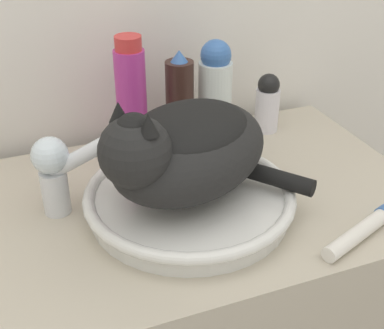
{
  "coord_description": "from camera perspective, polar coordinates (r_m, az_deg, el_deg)",
  "views": [
    {
      "loc": [
        -0.21,
        -0.46,
        1.38
      ],
      "look_at": [
        0.04,
        0.2,
        0.96
      ],
      "focal_mm": 50.0,
      "sensor_mm": 36.0,
      "label": 1
    }
  ],
  "objects": [
    {
      "name": "sink_basin",
      "position": [
        0.87,
        -0.26,
        -3.67
      ],
      "size": [
        0.34,
        0.34,
        0.04
      ],
      "color": "silver",
      "rests_on": "vanity_counter"
    },
    {
      "name": "cat",
      "position": [
        0.81,
        -0.83,
        1.86
      ],
      "size": [
        0.35,
        0.3,
        0.18
      ],
      "rotation": [
        0.0,
        0.0,
        3.61
      ],
      "color": "black",
      "rests_on": "sink_basin"
    },
    {
      "name": "cream_tube",
      "position": [
        0.85,
        17.51,
        -6.87
      ],
      "size": [
        0.16,
        0.08,
        0.03
      ],
      "rotation": [
        0.0,
        0.0,
        0.36
      ],
      "color": "silver",
      "rests_on": "vanity_counter"
    },
    {
      "name": "hairspray_can_black",
      "position": [
        1.03,
        -1.32,
        6.55
      ],
      "size": [
        0.05,
        0.05,
        0.2
      ],
      "color": "#331E19",
      "rests_on": "vanity_counter"
    },
    {
      "name": "shampoo_bottle_tall",
      "position": [
        1.0,
        -6.47,
        6.86
      ],
      "size": [
        0.06,
        0.06,
        0.23
      ],
      "color": "#B2338C",
      "rests_on": "vanity_counter"
    },
    {
      "name": "deodorant_stick",
      "position": [
        1.12,
        8.05,
        6.52
      ],
      "size": [
        0.05,
        0.05,
        0.12
      ],
      "color": "silver",
      "rests_on": "vanity_counter"
    },
    {
      "name": "faucet",
      "position": [
        0.86,
        -14.0,
        -0.31
      ],
      "size": [
        0.15,
        0.09,
        0.16
      ],
      "rotation": [
        0.0,
        0.0,
        -0.37
      ],
      "color": "silver",
      "rests_on": "vanity_counter"
    },
    {
      "name": "lotion_bottle_white",
      "position": [
        1.05,
        2.47,
        7.73
      ],
      "size": [
        0.07,
        0.07,
        0.21
      ],
      "color": "silver",
      "rests_on": "vanity_counter"
    }
  ]
}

